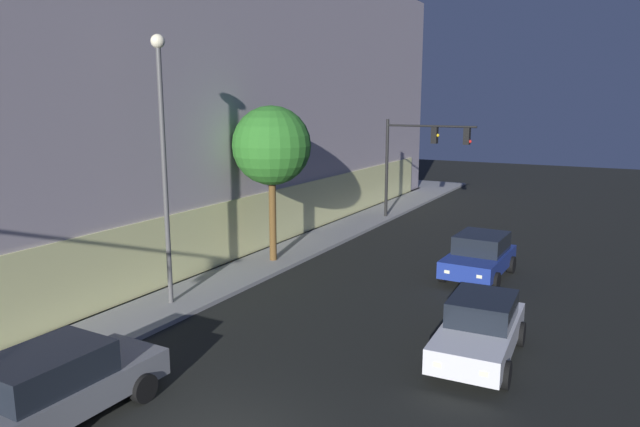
{
  "coord_description": "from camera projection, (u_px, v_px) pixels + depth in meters",
  "views": [
    {
      "loc": [
        -7.8,
        -6.63,
        6.68
      ],
      "look_at": [
        8.54,
        2.21,
        3.12
      ],
      "focal_mm": 32.07,
      "sensor_mm": 36.0,
      "label": 1
    }
  ],
  "objects": [
    {
      "name": "traffic_light_far_corner",
      "position": [
        420.0,
        148.0,
        32.09
      ],
      "size": [
        0.53,
        5.28,
        5.69
      ],
      "color": "black",
      "rests_on": "sidewalk_corner"
    },
    {
      "name": "sidewalk_tree",
      "position": [
        272.0,
        146.0,
        23.47
      ],
      "size": [
        3.26,
        3.26,
        6.49
      ],
      "color": "brown",
      "rests_on": "sidewalk_corner"
    },
    {
      "name": "car_white",
      "position": [
        480.0,
        328.0,
        15.17
      ],
      "size": [
        4.48,
        2.16,
        1.64
      ],
      "color": "silver",
      "rests_on": "ground"
    },
    {
      "name": "car_blue",
      "position": [
        480.0,
        255.0,
        22.34
      ],
      "size": [
        4.21,
        2.33,
        1.68
      ],
      "color": "navy",
      "rests_on": "ground"
    },
    {
      "name": "modern_building",
      "position": [
        79.0,
        81.0,
        33.34
      ],
      "size": [
        40.05,
        28.77,
        16.12
      ],
      "color": "#4C4C51",
      "rests_on": "ground"
    },
    {
      "name": "street_lamp_sidewalk",
      "position": [
        163.0,
        141.0,
        18.14
      ],
      "size": [
        0.44,
        0.44,
        8.65
      ],
      "color": "#4D4D4D",
      "rests_on": "sidewalk_corner"
    },
    {
      "name": "car_grey",
      "position": [
        57.0,
        384.0,
        12.06
      ],
      "size": [
        4.49,
        2.18,
        1.68
      ],
      "color": "slate",
      "rests_on": "ground"
    }
  ]
}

